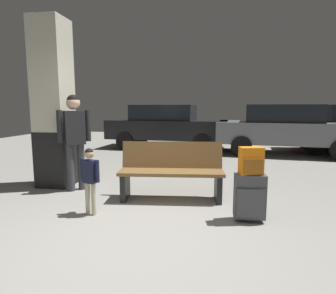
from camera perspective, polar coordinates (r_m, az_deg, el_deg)
name	(u,v)px	position (r m, az deg, el deg)	size (l,w,h in m)	color
ground_plane	(179,168)	(6.99, 2.29, -4.25)	(18.00, 18.00, 0.10)	gray
structural_pillar	(54,105)	(5.52, -21.97, 7.81)	(0.57, 0.57, 2.96)	black
bench	(171,171)	(4.45, 0.69, -4.86)	(1.64, 0.68, 0.89)	brown
suitcase	(250,196)	(3.76, 16.07, -9.51)	(0.39, 0.25, 0.60)	#4C4C51
backpack_bright	(251,161)	(3.65, 16.37, -2.75)	(0.31, 0.24, 0.34)	orange
child	(90,174)	(3.91, -15.41, -5.27)	(0.30, 0.21, 0.90)	beige
adult	(74,132)	(5.08, -18.27, 2.86)	(0.44, 0.41, 1.64)	#38383D
parked_car_far	(167,125)	(10.00, -0.16, 4.40)	(4.22, 2.04, 1.51)	black
parked_car_near	(286,128)	(9.36, 22.52, 3.55)	(4.27, 2.18, 1.51)	slate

